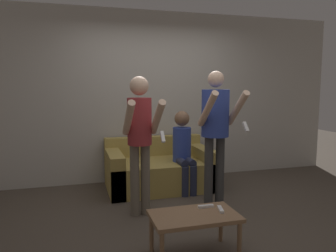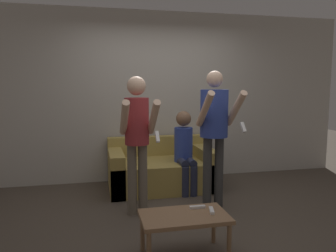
{
  "view_description": "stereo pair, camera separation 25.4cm",
  "coord_description": "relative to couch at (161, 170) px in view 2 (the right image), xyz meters",
  "views": [
    {
      "loc": [
        -1.23,
        -3.48,
        1.53
      ],
      "look_at": [
        -0.04,
        0.68,
        0.99
      ],
      "focal_mm": 35.0,
      "sensor_mm": 36.0,
      "label": 1
    },
    {
      "loc": [
        -0.98,
        -3.54,
        1.53
      ],
      "look_at": [
        -0.04,
        0.68,
        0.99
      ],
      "focal_mm": 35.0,
      "sensor_mm": 36.0,
      "label": 2
    }
  ],
  "objects": [
    {
      "name": "ground_plane",
      "position": [
        0.04,
        -1.18,
        -0.26
      ],
      "size": [
        14.0,
        14.0,
        0.0
      ],
      "primitive_type": "plane",
      "color": "#4C4238"
    },
    {
      "name": "wall_back",
      "position": [
        0.04,
        0.51,
        1.09
      ],
      "size": [
        6.4,
        0.06,
        2.7
      ],
      "color": "#B7B2A8",
      "rests_on": "ground_plane"
    },
    {
      "name": "couch",
      "position": [
        0.0,
        0.0,
        0.0
      ],
      "size": [
        1.54,
        0.95,
        0.73
      ],
      "color": "#AD9347",
      "rests_on": "ground_plane"
    },
    {
      "name": "person_standing_left",
      "position": [
        -0.47,
        -0.98,
        0.74
      ],
      "size": [
        0.4,
        0.62,
        1.63
      ],
      "color": "#6B6051",
      "rests_on": "ground_plane"
    },
    {
      "name": "person_standing_right",
      "position": [
        0.47,
        -0.97,
        0.81
      ],
      "size": [
        0.46,
        0.64,
        1.71
      ],
      "color": "#383838",
      "rests_on": "ground_plane"
    },
    {
      "name": "person_seated",
      "position": [
        0.3,
        -0.24,
        0.37
      ],
      "size": [
        0.27,
        0.51,
        1.16
      ],
      "color": "#282D47",
      "rests_on": "ground_plane"
    },
    {
      "name": "coffee_table",
      "position": [
        -0.19,
        -2.03,
        0.08
      ],
      "size": [
        0.78,
        0.46,
        0.39
      ],
      "color": "#846042",
      "rests_on": "ground_plane"
    },
    {
      "name": "remote_near",
      "position": [
        0.07,
        -2.02,
        0.14
      ],
      "size": [
        0.07,
        0.15,
        0.02
      ],
      "color": "white",
      "rests_on": "coffee_table"
    },
    {
      "name": "remote_far",
      "position": [
        -0.03,
        -1.91,
        0.14
      ],
      "size": [
        0.15,
        0.04,
        0.02
      ],
      "color": "white",
      "rests_on": "coffee_table"
    }
  ]
}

